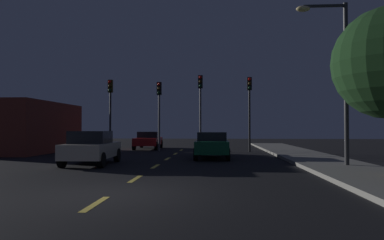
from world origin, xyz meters
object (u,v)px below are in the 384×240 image
at_px(car_adjacent_lane, 92,148).
at_px(traffic_signal_center_right, 200,98).
at_px(traffic_signal_far_left, 110,101).
at_px(car_stopped_ahead, 212,145).
at_px(car_oncoming_far, 149,140).
at_px(traffic_signal_center_left, 159,103).
at_px(traffic_signal_far_right, 249,100).
at_px(street_lamp_right, 337,67).

bearing_deg(car_adjacent_lane, traffic_signal_center_right, 64.57).
bearing_deg(traffic_signal_center_right, traffic_signal_far_left, -180.00).
xyz_separation_m(car_stopped_ahead, car_oncoming_far, (-5.08, 8.41, -0.03)).
xyz_separation_m(traffic_signal_center_left, traffic_signal_center_right, (2.90, 0.00, 0.29)).
height_order(traffic_signal_center_right, car_stopped_ahead, traffic_signal_center_right).
height_order(traffic_signal_center_right, car_oncoming_far, traffic_signal_center_right).
xyz_separation_m(traffic_signal_far_right, car_stopped_ahead, (-2.52, -5.47, -2.86)).
relative_size(traffic_signal_far_right, street_lamp_right, 0.77).
distance_m(traffic_signal_center_left, car_stopped_ahead, 7.17).
xyz_separation_m(traffic_signal_far_left, car_stopped_ahead, (7.27, -5.47, -2.80)).
relative_size(traffic_signal_center_left, car_adjacent_lane, 1.24).
distance_m(traffic_signal_far_left, car_oncoming_far, 4.63).
distance_m(traffic_signal_center_right, car_adjacent_lane, 10.75).
bearing_deg(car_adjacent_lane, traffic_signal_far_left, 101.85).
xyz_separation_m(traffic_signal_far_right, car_adjacent_lane, (-7.84, -9.34, -2.84)).
height_order(car_stopped_ahead, car_oncoming_far, car_stopped_ahead).
height_order(traffic_signal_far_right, car_adjacent_lane, traffic_signal_far_right).
height_order(traffic_signal_far_left, street_lamp_right, street_lamp_right).
xyz_separation_m(traffic_signal_center_left, car_oncoming_far, (-1.30, 2.93, -2.70)).
bearing_deg(traffic_signal_center_right, car_stopped_ahead, -80.93).
relative_size(traffic_signal_center_right, car_stopped_ahead, 1.19).
relative_size(traffic_signal_center_left, car_oncoming_far, 1.05).
height_order(traffic_signal_center_right, traffic_signal_far_right, traffic_signal_center_right).
relative_size(traffic_signal_center_left, street_lamp_right, 0.73).
distance_m(traffic_signal_far_left, traffic_signal_center_left, 3.50).
height_order(traffic_signal_center_left, car_adjacent_lane, traffic_signal_center_left).
bearing_deg(traffic_signal_far_left, traffic_signal_far_right, 0.00).
bearing_deg(traffic_signal_far_left, car_oncoming_far, 53.19).
height_order(traffic_signal_center_left, street_lamp_right, street_lamp_right).
xyz_separation_m(traffic_signal_center_right, street_lamp_right, (5.98, -10.21, 0.38)).
relative_size(traffic_signal_far_left, traffic_signal_far_right, 0.98).
bearing_deg(car_stopped_ahead, traffic_signal_center_right, 99.07).
bearing_deg(street_lamp_right, traffic_signal_center_left, 131.00).
bearing_deg(traffic_signal_center_left, car_adjacent_lane, -99.35).
bearing_deg(car_adjacent_lane, traffic_signal_center_left, 80.65).
height_order(traffic_signal_far_left, car_adjacent_lane, traffic_signal_far_left).
bearing_deg(traffic_signal_center_right, traffic_signal_center_left, -179.98).
height_order(traffic_signal_far_left, car_stopped_ahead, traffic_signal_far_left).
distance_m(traffic_signal_far_right, car_oncoming_far, 8.64).
distance_m(traffic_signal_center_left, street_lamp_right, 13.55).
bearing_deg(traffic_signal_far_left, street_lamp_right, -39.54).
height_order(traffic_signal_center_right, car_adjacent_lane, traffic_signal_center_right).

